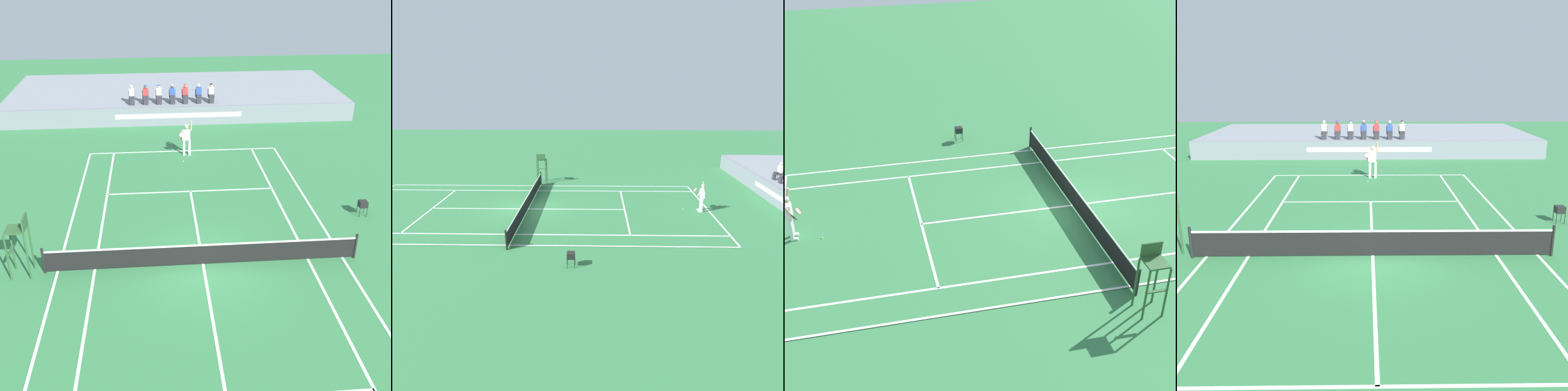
% 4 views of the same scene
% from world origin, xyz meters
% --- Properties ---
extents(ground_plane, '(80.00, 80.00, 0.00)m').
position_xyz_m(ground_plane, '(0.00, 0.00, 0.00)').
color(ground_plane, '#337542').
extents(court, '(11.08, 23.88, 0.03)m').
position_xyz_m(court, '(0.00, 0.00, 0.01)').
color(court, '#337542').
rests_on(court, ground).
extents(net, '(11.98, 0.10, 1.07)m').
position_xyz_m(net, '(0.00, 0.00, 0.52)').
color(net, black).
rests_on(net, ground).
extents(spectator_seated_0, '(0.44, 0.60, 1.26)m').
position_xyz_m(spectator_seated_0, '(-3.12, 17.69, 1.89)').
color(spectator_seated_0, '#474C56').
rests_on(spectator_seated_0, bleacher_platform).
extents(tennis_player, '(0.77, 0.62, 2.08)m').
position_xyz_m(tennis_player, '(0.15, 11.33, 0.99)').
color(tennis_player, white).
rests_on(tennis_player, ground).
extents(tennis_ball, '(0.07, 0.07, 0.07)m').
position_xyz_m(tennis_ball, '(-0.12, 10.27, 0.03)').
color(tennis_ball, '#D1E533').
rests_on(tennis_ball, ground).
extents(umpire_chair, '(0.77, 0.77, 2.44)m').
position_xyz_m(umpire_chair, '(-6.67, 0.00, 1.56)').
color(umpire_chair, '#2D562D').
rests_on(umpire_chair, ground).
extents(ball_hopper, '(0.36, 0.36, 0.70)m').
position_xyz_m(ball_hopper, '(7.57, 3.36, 0.57)').
color(ball_hopper, black).
rests_on(ball_hopper, ground).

